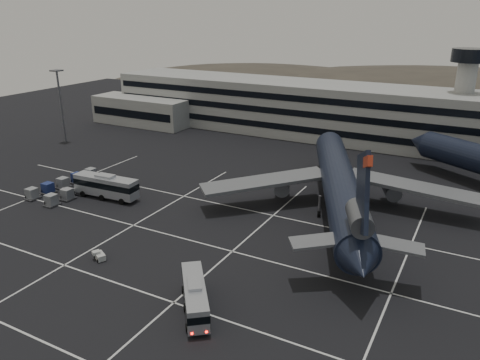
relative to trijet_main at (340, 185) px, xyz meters
name	(u,v)px	position (x,y,z in m)	size (l,w,h in m)	color
ground	(147,244)	(-21.25, -23.76, -5.25)	(260.00, 260.00, 0.00)	black
lane_markings	(155,244)	(-20.30, -23.03, -5.24)	(90.00, 55.62, 0.01)	silver
terminal	(305,110)	(-24.19, 47.39, 1.68)	(125.00, 26.00, 24.00)	gray
hills	(429,117)	(-3.25, 146.24, -17.32)	(352.00, 180.00, 44.00)	#38332B
lightpole_left	(60,96)	(-76.25, 11.24, 6.57)	(2.40, 2.40, 18.28)	slate
trijet_main	(340,185)	(0.00, 0.00, 0.00)	(44.00, 55.26, 18.08)	black
bus_near	(195,295)	(-6.25, -33.74, -3.25)	(8.29, 9.66, 3.66)	#A0A3A9
bus_far	(106,185)	(-39.09, -12.99, -2.81)	(12.75, 3.83, 4.45)	#A0A3A9
tug_a	(68,193)	(-45.95, -15.83, -4.54)	(2.13, 2.78, 1.59)	#BABAB5
tug_b	(100,256)	(-24.05, -30.34, -4.69)	(2.29, 1.98, 1.27)	#BABAB5
uld_cluster	(68,187)	(-47.65, -14.11, -4.25)	(8.67, 16.34, 2.05)	#2D2D30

